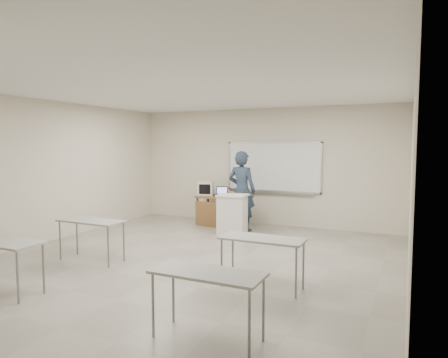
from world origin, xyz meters
The scene contains 10 objects.
floor centered at (0.00, 0.00, -0.01)m, with size 7.00×8.00×0.01m, color gray.
whiteboard centered at (0.30, 3.97, 1.48)m, with size 2.48×0.10×1.31m.
student_desks centered at (0.00, -1.35, 0.67)m, with size 4.40×2.20×0.73m.
instructor_desk centered at (-0.83, 3.19, 0.52)m, with size 1.29×0.65×0.75m.
podium centered at (-0.20, 2.50, 0.46)m, with size 0.66×0.48×0.92m.
crt_monitor centered at (-1.38, 3.43, 0.92)m, with size 0.39×0.44×0.37m.
laptop centered at (-0.93, 3.45, 0.81)m, with size 0.31×0.29×0.23m.
mouse centered at (-0.29, 3.35, 0.77)m, with size 0.09×0.06×0.04m, color #919599.
keyboard centered at (-0.05, 2.58, 0.93)m, with size 0.48×0.16×0.03m, color beige.
presenter centered at (-0.17, 3.00, 0.96)m, with size 0.70×0.46×1.92m, color black.
Camera 1 is at (3.48, -5.81, 2.04)m, focal length 32.00 mm.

